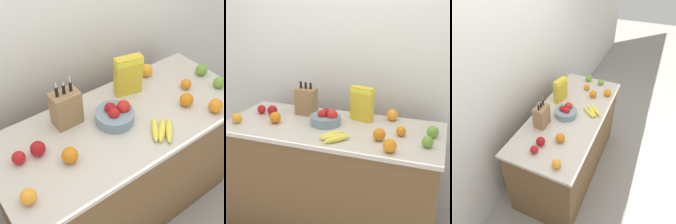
# 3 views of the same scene
# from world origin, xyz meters

# --- Properties ---
(ground_plane) EXTENTS (14.00, 14.00, 0.00)m
(ground_plane) POSITION_xyz_m (0.00, 0.00, 0.00)
(ground_plane) COLOR gray
(wall_back) EXTENTS (9.00, 0.06, 2.60)m
(wall_back) POSITION_xyz_m (0.00, 0.56, 1.30)
(wall_back) COLOR silver
(wall_back) RESTS_ON ground_plane
(counter) EXTENTS (1.60, 0.70, 0.87)m
(counter) POSITION_xyz_m (0.00, 0.00, 0.44)
(counter) COLOR brown
(counter) RESTS_ON ground_plane
(knife_block) EXTENTS (0.16, 0.11, 0.31)m
(knife_block) POSITION_xyz_m (-0.28, 0.18, 0.98)
(knife_block) COLOR #937047
(knife_block) RESTS_ON counter
(cereal_box) EXTENTS (0.18, 0.11, 0.26)m
(cereal_box) POSITION_xyz_m (0.17, 0.20, 1.02)
(cereal_box) COLOR gold
(cereal_box) RESTS_ON counter
(fruit_bowl) EXTENTS (0.23, 0.23, 0.12)m
(fruit_bowl) POSITION_xyz_m (-0.05, 0.03, 0.92)
(fruit_bowl) COLOR gray
(fruit_bowl) RESTS_ON counter
(banana_bunch) EXTENTS (0.21, 0.22, 0.04)m
(banana_bunch) POSITION_xyz_m (0.10, -0.21, 0.89)
(banana_bunch) COLOR yellow
(banana_bunch) RESTS_ON counter
(apple_near_bananas) EXTENTS (0.07, 0.07, 0.07)m
(apple_near_bananas) POSITION_xyz_m (-0.63, 0.07, 0.91)
(apple_near_bananas) COLOR red
(apple_near_bananas) RESTS_ON counter
(apple_rightmost) EXTENTS (0.08, 0.08, 0.08)m
(apple_rightmost) POSITION_xyz_m (0.71, 0.05, 0.91)
(apple_rightmost) COLOR #6B9E33
(apple_rightmost) RESTS_ON counter
(apple_by_knife_block) EXTENTS (0.08, 0.08, 0.08)m
(apple_by_knife_block) POSITION_xyz_m (-0.53, 0.06, 0.91)
(apple_by_knife_block) COLOR #A31419
(apple_by_knife_block) RESTS_ON counter
(apple_front) EXTENTS (0.07, 0.07, 0.07)m
(apple_front) POSITION_xyz_m (0.69, -0.12, 0.91)
(apple_front) COLOR #6B9E33
(apple_front) RESTS_ON counter
(orange_by_cereal) EXTENTS (0.07, 0.07, 0.07)m
(orange_by_cereal) POSITION_xyz_m (0.50, -0.00, 0.91)
(orange_by_cereal) COLOR orange
(orange_by_cereal) RESTS_ON counter
(orange_mid_left) EXTENTS (0.08, 0.08, 0.08)m
(orange_mid_left) POSITION_xyz_m (-0.69, -0.17, 0.91)
(orange_mid_left) COLOR orange
(orange_mid_left) RESTS_ON counter
(orange_near_bowl) EXTENTS (0.09, 0.09, 0.09)m
(orange_near_bowl) POSITION_xyz_m (0.40, 0.27, 0.92)
(orange_near_bowl) COLOR orange
(orange_near_bowl) RESTS_ON counter
(orange_mid_right) EXTENTS (0.08, 0.08, 0.08)m
(orange_mid_right) POSITION_xyz_m (0.38, -0.12, 0.92)
(orange_mid_right) COLOR orange
(orange_mid_right) RESTS_ON counter
(orange_front_center) EXTENTS (0.09, 0.09, 0.09)m
(orange_front_center) POSITION_xyz_m (-0.42, -0.08, 0.92)
(orange_front_center) COLOR orange
(orange_front_center) RESTS_ON counter
(orange_back_center) EXTENTS (0.09, 0.09, 0.09)m
(orange_back_center) POSITION_xyz_m (0.48, -0.26, 0.92)
(orange_back_center) COLOR orange
(orange_back_center) RESTS_ON counter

